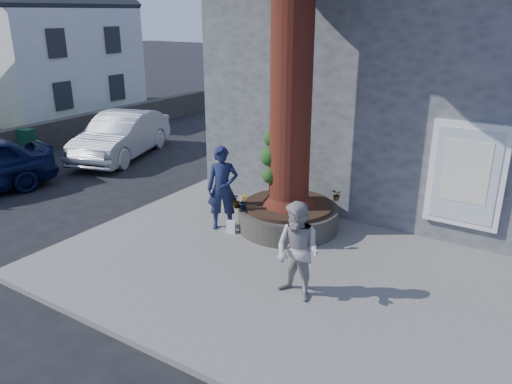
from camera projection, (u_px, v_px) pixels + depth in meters
The scene contains 16 objects.
ground at pixel (208, 257), 10.48m from camera, with size 120.00×120.00×0.00m, color black.
pavement at pixel (294, 254), 10.49m from camera, with size 9.00×8.00×0.12m, color slate.
yellow_line at pixel (138, 212), 12.83m from camera, with size 0.10×30.00×0.01m, color yellow.
stone_shop at pixel (436, 77), 13.82m from camera, with size 10.30×8.30×6.30m.
planter at pixel (288, 216), 11.52m from camera, with size 2.30×2.30×0.60m.
low_wall at pixel (3, 145), 17.24m from camera, with size 0.45×22.00×1.00m, color black.
cottage_far at pixel (36, 35), 23.92m from camera, with size 7.30×7.40×8.75m.
man at pixel (223, 188), 11.28m from camera, with size 0.71×0.47×1.94m, color #161E3E.
woman at pixel (298, 252), 8.51m from camera, with size 0.86×0.67×1.76m, color #A7A3A0.
shopping_bag at pixel (231, 227), 11.31m from camera, with size 0.20×0.12×0.28m, color white.
car_silver at pixel (122, 136), 17.42m from camera, with size 1.64×4.71×1.55m, color silver.
a_board_sign at pixel (27, 143), 17.54m from camera, with size 0.55×0.36×1.00m, color #113F26.
plant_a at pixel (299, 214), 10.31m from camera, with size 0.20×0.14×0.38m, color gray.
plant_b at pixel (243, 201), 11.02m from camera, with size 0.21×0.20×0.37m, color gray.
plant_c at pixel (237, 201), 11.12m from camera, with size 0.18×0.18×0.32m, color gray.
plant_d at pixel (337, 195), 11.54m from camera, with size 0.25×0.22×0.28m, color gray.
Camera 1 is at (5.94, -7.34, 4.86)m, focal length 35.00 mm.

